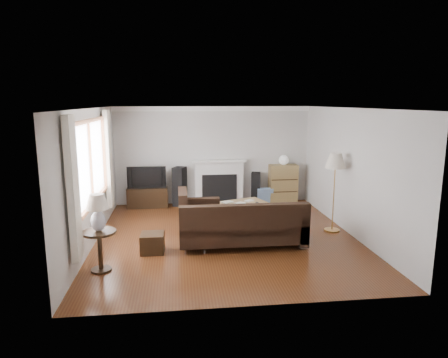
{
  "coord_description": "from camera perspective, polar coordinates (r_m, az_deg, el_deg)",
  "views": [
    {
      "loc": [
        -0.92,
        -7.46,
        2.63
      ],
      "look_at": [
        0.0,
        0.3,
        1.1
      ],
      "focal_mm": 32.0,
      "sensor_mm": 36.0,
      "label": 1
    }
  ],
  "objects": [
    {
      "name": "curtain_near",
      "position": [
        6.05,
        -20.76,
        -1.37
      ],
      "size": [
        0.1,
        0.35,
        2.1
      ],
      "primitive_type": "cube",
      "color": "white",
      "rests_on": "room"
    },
    {
      "name": "table_lamp",
      "position": [
        6.44,
        -17.58,
        -4.64
      ],
      "size": [
        0.36,
        0.36,
        0.58
      ],
      "primitive_type": "cube",
      "color": "silver",
      "rests_on": "side_table"
    },
    {
      "name": "footstool",
      "position": [
        7.23,
        -10.18,
        -8.97
      ],
      "size": [
        0.42,
        0.42,
        0.34
      ],
      "primitive_type": "cube",
      "rotation": [
        0.0,
        0.0,
        -0.03
      ],
      "color": "black",
      "rests_on": "ground"
    },
    {
      "name": "coffee_table",
      "position": [
        8.8,
        2.23,
        -4.78
      ],
      "size": [
        1.3,
        0.99,
        0.45
      ],
      "primitive_type": "cube",
      "rotation": [
        0.0,
        0.0,
        0.35
      ],
      "color": "olive",
      "rests_on": "ground"
    },
    {
      "name": "fireplace",
      "position": [
        10.36,
        -0.7,
        -0.37
      ],
      "size": [
        1.4,
        0.26,
        1.15
      ],
      "primitive_type": "cube",
      "color": "white",
      "rests_on": "room"
    },
    {
      "name": "tv_stand",
      "position": [
        10.26,
        -10.84,
        -2.53
      ],
      "size": [
        1.0,
        0.45,
        0.5
      ],
      "primitive_type": "cube",
      "color": "black",
      "rests_on": "ground"
    },
    {
      "name": "floor_lamp",
      "position": [
        8.38,
        15.42,
        -1.9
      ],
      "size": [
        0.46,
        0.46,
        1.61
      ],
      "primitive_type": "cube",
      "rotation": [
        0.0,
        0.0,
        -0.12
      ],
      "color": "#BB8841",
      "rests_on": "ground"
    },
    {
      "name": "window",
      "position": [
        7.5,
        -18.47,
        2.23
      ],
      "size": [
        0.12,
        2.74,
        1.54
      ],
      "primitive_type": "cube",
      "color": "brown",
      "rests_on": "room"
    },
    {
      "name": "television",
      "position": [
        10.15,
        -10.95,
        0.34
      ],
      "size": [
        0.95,
        0.12,
        0.55
      ],
      "primitive_type": "imported",
      "color": "black",
      "rests_on": "tv_stand"
    },
    {
      "name": "globe_lamp",
      "position": [
        10.47,
        8.52,
        2.69
      ],
      "size": [
        0.25,
        0.25,
        0.25
      ],
      "primitive_type": "sphere",
      "color": "white",
      "rests_on": "bookshelf"
    },
    {
      "name": "curtain_far",
      "position": [
        8.99,
        -16.19,
        2.77
      ],
      "size": [
        0.1,
        0.35,
        2.1
      ],
      "primitive_type": "cube",
      "color": "white",
      "rests_on": "room"
    },
    {
      "name": "sectional_sofa",
      "position": [
        7.39,
        2.58,
        -6.46
      ],
      "size": [
        2.5,
        1.82,
        0.81
      ],
      "primitive_type": "cube",
      "color": "black",
      "rests_on": "ground"
    },
    {
      "name": "room",
      "position": [
        7.64,
        0.27,
        0.68
      ],
      "size": [
        5.1,
        5.6,
        2.54
      ],
      "color": "#512812",
      "rests_on": "ground"
    },
    {
      "name": "side_table",
      "position": [
        6.63,
        -17.27,
        -9.78
      ],
      "size": [
        0.52,
        0.52,
        0.65
      ],
      "primitive_type": "cube",
      "color": "black",
      "rests_on": "ground"
    },
    {
      "name": "speaker_left",
      "position": [
        10.2,
        -6.35,
        -1.06
      ],
      "size": [
        0.39,
        0.42,
        1.0
      ],
      "primitive_type": "cube",
      "rotation": [
        0.0,
        0.0,
        -0.43
      ],
      "color": "black",
      "rests_on": "ground"
    },
    {
      "name": "bookshelf",
      "position": [
        10.58,
        8.42,
        -0.66
      ],
      "size": [
        0.73,
        0.35,
        1.0
      ],
      "primitive_type": "cube",
      "color": "olive",
      "rests_on": "ground"
    },
    {
      "name": "speaker_right",
      "position": [
        10.45,
        4.54,
        -1.25
      ],
      "size": [
        0.28,
        0.32,
        0.81
      ],
      "primitive_type": "cube",
      "rotation": [
        0.0,
        0.0,
        -0.25
      ],
      "color": "black",
      "rests_on": "ground"
    }
  ]
}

